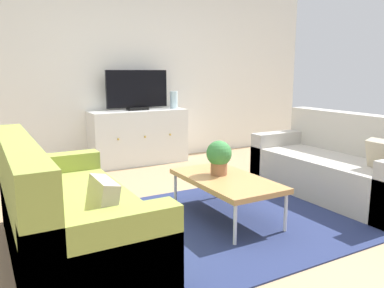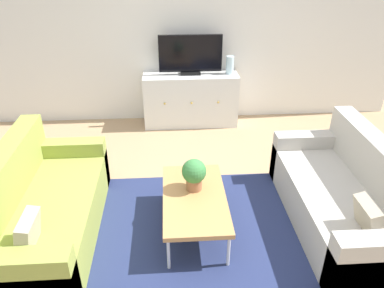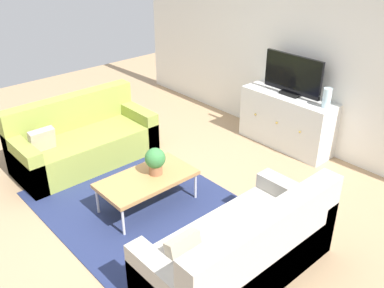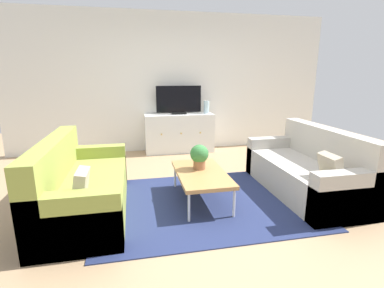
{
  "view_description": "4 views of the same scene",
  "coord_description": "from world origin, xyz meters",
  "views": [
    {
      "loc": [
        -1.88,
        -2.78,
        1.3
      ],
      "look_at": [
        0.0,
        0.57,
        0.57
      ],
      "focal_mm": 35.98,
      "sensor_mm": 36.0,
      "label": 1
    },
    {
      "loc": [
        -0.23,
        -2.83,
        2.45
      ],
      "look_at": [
        0.0,
        0.57,
        0.57
      ],
      "focal_mm": 34.79,
      "sensor_mm": 36.0,
      "label": 2
    },
    {
      "loc": [
        3.25,
        -2.34,
        2.86
      ],
      "look_at": [
        0.0,
        0.57,
        0.57
      ],
      "focal_mm": 39.8,
      "sensor_mm": 36.0,
      "label": 3
    },
    {
      "loc": [
        -0.8,
        -3.26,
        1.54
      ],
      "look_at": [
        0.0,
        0.57,
        0.57
      ],
      "focal_mm": 26.62,
      "sensor_mm": 36.0,
      "label": 4
    }
  ],
  "objects": [
    {
      "name": "couch_left_side",
      "position": [
        -1.44,
        -0.1,
        0.28
      ],
      "size": [
        0.83,
        1.8,
        0.85
      ],
      "color": "olive",
      "rests_on": "ground_plane"
    },
    {
      "name": "coffee_table",
      "position": [
        -0.02,
        -0.08,
        0.35
      ],
      "size": [
        0.58,
        1.07,
        0.38
      ],
      "color": "#B7844C",
      "rests_on": "ground_plane"
    },
    {
      "name": "potted_plant",
      "position": [
        -0.02,
        0.04,
        0.55
      ],
      "size": [
        0.23,
        0.23,
        0.31
      ],
      "color": "#936042",
      "rests_on": "coffee_table"
    },
    {
      "name": "glass_vase",
      "position": [
        0.65,
        2.27,
        0.89
      ],
      "size": [
        0.11,
        0.11,
        0.25
      ],
      "primitive_type": "cylinder",
      "color": "silver",
      "rests_on": "tv_console"
    },
    {
      "name": "area_rug",
      "position": [
        0.0,
        -0.15,
        0.01
      ],
      "size": [
        2.5,
        1.9,
        0.01
      ],
      "primitive_type": "cube",
      "color": "navy",
      "rests_on": "ground_plane"
    },
    {
      "name": "ground_plane",
      "position": [
        0.0,
        0.0,
        0.0
      ],
      "size": [
        10.0,
        10.0,
        0.0
      ],
      "primitive_type": "plane",
      "color": "tan"
    },
    {
      "name": "wall_back",
      "position": [
        0.0,
        2.55,
        1.35
      ],
      "size": [
        6.4,
        0.12,
        2.7
      ],
      "primitive_type": "cube",
      "color": "silver",
      "rests_on": "ground_plane"
    },
    {
      "name": "flat_screen_tv",
      "position": [
        0.09,
        2.29,
        1.04
      ],
      "size": [
        0.88,
        0.16,
        0.55
      ],
      "color": "black",
      "rests_on": "tv_console"
    },
    {
      "name": "tv_console",
      "position": [
        0.09,
        2.27,
        0.38
      ],
      "size": [
        1.36,
        0.47,
        0.76
      ],
      "color": "silver",
      "rests_on": "ground_plane"
    },
    {
      "name": "couch_right_side",
      "position": [
        1.44,
        -0.1,
        0.28
      ],
      "size": [
        0.83,
        1.8,
        0.85
      ],
      "color": "#B2ADA3",
      "rests_on": "ground_plane"
    }
  ]
}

